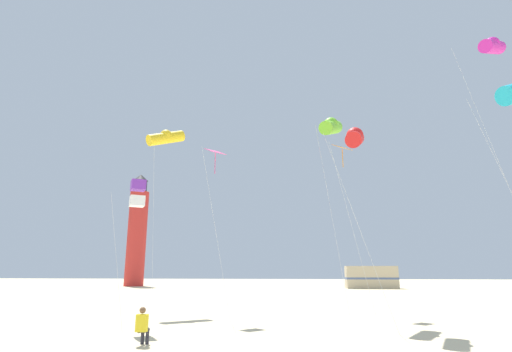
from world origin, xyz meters
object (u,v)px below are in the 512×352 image
kite_tube_magenta (492,46)px  kite_tube_scarlet (355,138)px  rv_van_tan (371,277)px  kite_tube_lime (331,127)px  kite_tube_gold (166,138)px  kite_box_violet (138,193)px  kite_diamond_rainbow (215,157)px  kite_diamond_orange (343,153)px  lighthouse_distant (137,232)px  kite_flyer_standing (143,325)px

kite_tube_magenta → kite_tube_scarlet: kite_tube_magenta is taller
kite_tube_magenta → rv_van_tan: size_ratio=2.23×
kite_tube_scarlet → kite_tube_lime: bearing=108.9°
kite_tube_gold → kite_box_violet: kite_tube_gold is taller
kite_tube_gold → kite_diamond_rainbow: 5.38m
kite_tube_magenta → kite_diamond_rainbow: kite_tube_magenta is taller
kite_tube_gold → kite_diamond_rainbow: bearing=-38.6°
kite_diamond_orange → lighthouse_distant: lighthouse_distant is taller
kite_tube_gold → rv_van_tan: kite_tube_gold is taller
kite_tube_magenta → kite_tube_lime: size_ratio=1.42×
kite_tube_scarlet → lighthouse_distant: size_ratio=0.52×
kite_tube_magenta → kite_diamond_rainbow: (-14.63, -0.13, -5.68)m
kite_diamond_rainbow → kite_tube_scarlet: kite_tube_scarlet is taller
kite_tube_lime → kite_diamond_orange: size_ratio=1.07×
kite_box_violet → kite_tube_gold: bearing=100.1°
kite_diamond_rainbow → rv_van_tan: 36.97m
kite_tube_gold → kite_tube_magenta: 18.98m
kite_box_violet → kite_tube_lime: kite_tube_lime is taller
kite_diamond_orange → rv_van_tan: bearing=77.8°
kite_flyer_standing → lighthouse_distant: (-18.97, 44.73, 7.22)m
kite_diamond_rainbow → kite_diamond_orange: kite_diamond_orange is taller
kite_tube_scarlet → lighthouse_distant: lighthouse_distant is taller
rv_van_tan → lighthouse_distant: bearing=172.2°
kite_tube_gold → kite_diamond_rainbow: kite_tube_gold is taller
lighthouse_distant → kite_diamond_rainbow: bearing=-62.5°
kite_box_violet → kite_tube_lime: 10.12m
kite_flyer_standing → kite_diamond_rainbow: kite_diamond_rainbow is taller
kite_diamond_rainbow → kite_tube_lime: bearing=-1.2°
kite_box_violet → kite_diamond_rainbow: kite_diamond_rainbow is taller
kite_tube_scarlet → kite_diamond_orange: 5.42m
lighthouse_distant → rv_van_tan: size_ratio=2.60×
kite_tube_scarlet → kite_diamond_orange: kite_diamond_orange is taller
kite_tube_lime → lighthouse_distant: size_ratio=0.61×
kite_flyer_standing → kite_box_violet: kite_box_violet is taller
kite_flyer_standing → kite_tube_gold: (-3.07, 9.88, 9.72)m
kite_box_violet → lighthouse_distant: lighthouse_distant is taller
kite_tube_magenta → lighthouse_distant: bearing=132.3°
kite_flyer_standing → kite_diamond_rainbow: size_ratio=0.14×
kite_tube_scarlet → kite_diamond_orange: (0.10, 5.35, 0.88)m
kite_flyer_standing → kite_tube_gold: kite_tube_gold is taller
kite_tube_lime → kite_diamond_rainbow: size_ratio=1.19×
kite_flyer_standing → kite_tube_magenta: (15.38, 6.96, 13.13)m
kite_tube_gold → kite_diamond_orange: kite_tube_gold is taller
lighthouse_distant → rv_van_tan: bearing=-7.1°
kite_diamond_rainbow → kite_diamond_orange: size_ratio=0.90×
kite_tube_scarlet → kite_diamond_orange: bearing=88.9°
kite_tube_lime → kite_diamond_rainbow: kite_tube_lime is taller
kite_flyer_standing → kite_tube_magenta: size_ratio=0.08×
kite_diamond_rainbow → kite_tube_magenta: bearing=0.5°
kite_flyer_standing → rv_van_tan: size_ratio=0.18×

